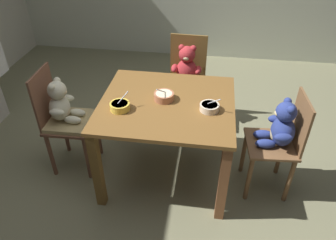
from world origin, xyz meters
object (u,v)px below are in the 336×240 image
(teddy_chair_far_center, at_px, (186,72))
(porridge_bowl_cream_near_right, at_px, (209,107))
(porridge_bowl_yellow_near_left, at_px, (120,106))
(dining_table, at_px, (167,116))
(porridge_bowl_terracotta_center, at_px, (164,96))
(teddy_chair_near_right, at_px, (280,133))
(teddy_chair_near_left, at_px, (63,112))

(teddy_chair_far_center, distance_m, porridge_bowl_cream_near_right, 0.95)
(teddy_chair_far_center, relative_size, porridge_bowl_yellow_near_left, 6.18)
(dining_table, relative_size, porridge_bowl_cream_near_right, 6.90)
(porridge_bowl_cream_near_right, bearing_deg, porridge_bowl_terracotta_center, 164.72)
(teddy_chair_near_right, relative_size, porridge_bowl_yellow_near_left, 5.92)
(teddy_chair_near_left, distance_m, teddy_chair_near_right, 1.74)
(dining_table, distance_m, teddy_chair_far_center, 0.83)
(dining_table, distance_m, teddy_chair_near_left, 0.87)
(porridge_bowl_cream_near_right, distance_m, porridge_bowl_terracotta_center, 0.37)
(teddy_chair_near_right, height_order, porridge_bowl_terracotta_center, teddy_chair_near_right)
(dining_table, distance_m, teddy_chair_near_right, 0.87)
(teddy_chair_near_right, distance_m, porridge_bowl_terracotta_center, 0.93)
(teddy_chair_near_left, height_order, porridge_bowl_terracotta_center, teddy_chair_near_left)
(dining_table, height_order, teddy_chair_far_center, teddy_chair_far_center)
(porridge_bowl_cream_near_right, bearing_deg, teddy_chair_far_center, 105.77)
(porridge_bowl_cream_near_right, height_order, porridge_bowl_terracotta_center, porridge_bowl_terracotta_center)
(porridge_bowl_terracotta_center, bearing_deg, teddy_chair_far_center, 82.79)
(porridge_bowl_cream_near_right, height_order, porridge_bowl_yellow_near_left, porridge_bowl_yellow_near_left)
(teddy_chair_near_left, bearing_deg, teddy_chair_far_center, 40.26)
(porridge_bowl_terracotta_center, bearing_deg, porridge_bowl_yellow_near_left, -148.80)
(teddy_chair_near_left, distance_m, porridge_bowl_terracotta_center, 0.86)
(dining_table, relative_size, teddy_chair_near_left, 1.11)
(porridge_bowl_cream_near_right, relative_size, porridge_bowl_yellow_near_left, 1.01)
(teddy_chair_far_center, relative_size, teddy_chair_near_right, 1.05)
(teddy_chair_near_left, relative_size, teddy_chair_far_center, 1.02)
(teddy_chair_near_right, relative_size, porridge_bowl_cream_near_right, 5.87)
(teddy_chair_far_center, bearing_deg, porridge_bowl_cream_near_right, 18.01)
(porridge_bowl_cream_near_right, xyz_separation_m, porridge_bowl_yellow_near_left, (-0.66, -0.09, 0.00))
(teddy_chair_far_center, bearing_deg, dining_table, -2.71)
(teddy_chair_near_right, xyz_separation_m, porridge_bowl_terracotta_center, (-0.90, 0.07, 0.20))
(teddy_chair_near_left, relative_size, porridge_bowl_terracotta_center, 5.93)
(teddy_chair_near_left, xyz_separation_m, teddy_chair_near_right, (1.74, -0.03, -0.00))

